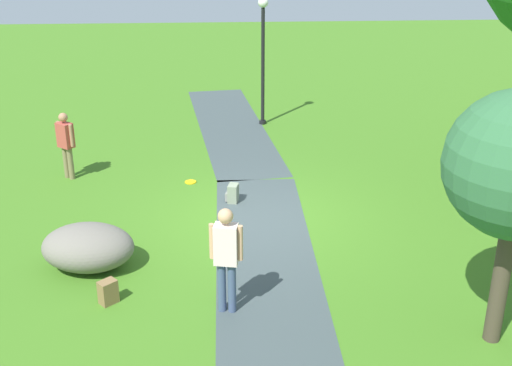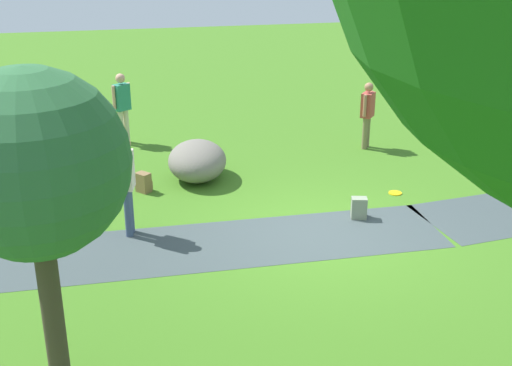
# 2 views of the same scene
# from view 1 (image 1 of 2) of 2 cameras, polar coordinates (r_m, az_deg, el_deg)

# --- Properties ---
(ground_plane) EXTENTS (48.00, 48.00, 0.00)m
(ground_plane) POSITION_cam_1_polar(r_m,az_deg,el_deg) (13.53, 0.15, -3.10)
(ground_plane) COLOR #3E721E
(footpath_segment_near) EXTENTS (8.16, 2.75, 0.01)m
(footpath_segment_near) POSITION_cam_1_polar(r_m,az_deg,el_deg) (19.10, -2.14, 4.87)
(footpath_segment_near) COLOR #3C4849
(footpath_segment_near) RESTS_ON ground
(footpath_segment_mid) EXTENTS (8.01, 1.85, 0.01)m
(footpath_segment_mid) POSITION_cam_1_polar(r_m,az_deg,el_deg) (11.82, 0.96, -7.22)
(footpath_segment_mid) COLOR #3C4849
(footpath_segment_mid) RESTS_ON ground
(lamp_post) EXTENTS (0.28, 0.28, 3.59)m
(lamp_post) POSITION_cam_1_polar(r_m,az_deg,el_deg) (18.81, 0.60, 11.56)
(lamp_post) COLOR black
(lamp_post) RESTS_ON ground
(lawn_boulder) EXTENTS (1.44, 1.78, 0.80)m
(lawn_boulder) POSITION_cam_1_polar(r_m,az_deg,el_deg) (11.98, -14.27, -5.38)
(lawn_boulder) COLOR slate
(lawn_boulder) RESTS_ON ground
(man_near_boulder) EXTENTS (0.31, 0.51, 1.78)m
(man_near_boulder) POSITION_cam_1_polar(r_m,az_deg,el_deg) (10.14, -2.58, -6.03)
(man_near_boulder) COLOR #3E5070
(man_near_boulder) RESTS_ON ground
(passerby_on_path) EXTENTS (0.41, 0.43, 1.58)m
(passerby_on_path) POSITION_cam_1_polar(r_m,az_deg,el_deg) (15.80, -16.06, 3.48)
(passerby_on_path) COLOR olive
(passerby_on_path) RESTS_ON ground
(backpack_by_boulder) EXTENTS (0.35, 0.35, 0.40)m
(backpack_by_boulder) POSITION_cam_1_polar(r_m,az_deg,el_deg) (11.02, -12.65, -9.15)
(backpack_by_boulder) COLOR olive
(backpack_by_boulder) RESTS_ON ground
(spare_backpack_on_lawn) EXTENTS (0.32, 0.31, 0.40)m
(spare_backpack_on_lawn) POSITION_cam_1_polar(r_m,az_deg,el_deg) (14.21, -2.02, -0.91)
(spare_backpack_on_lawn) COLOR gray
(spare_backpack_on_lawn) RESTS_ON ground
(frisbee_on_grass) EXTENTS (0.26, 0.26, 0.02)m
(frisbee_on_grass) POSITION_cam_1_polar(r_m,az_deg,el_deg) (15.33, -5.66, 0.09)
(frisbee_on_grass) COLOR #ECB40E
(frisbee_on_grass) RESTS_ON ground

